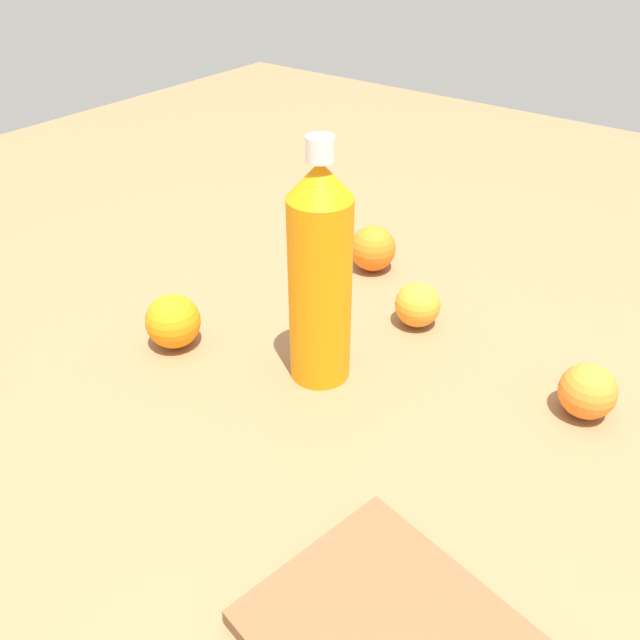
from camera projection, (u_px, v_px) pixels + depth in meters
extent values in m
plane|color=olive|center=(341.00, 364.00, 0.84)|extent=(2.40, 2.40, 0.00)
cylinder|color=orange|center=(320.00, 293.00, 0.76)|extent=(0.07, 0.07, 0.24)
cone|color=orange|center=(320.00, 180.00, 0.68)|extent=(0.07, 0.07, 0.04)
cylinder|color=white|center=(320.00, 149.00, 0.66)|extent=(0.03, 0.03, 0.03)
sphere|color=orange|center=(373.00, 248.00, 1.02)|extent=(0.07, 0.07, 0.07)
sphere|color=orange|center=(588.00, 391.00, 0.74)|extent=(0.07, 0.07, 0.07)
sphere|color=orange|center=(418.00, 305.00, 0.90)|extent=(0.06, 0.06, 0.06)
sphere|color=orange|center=(173.00, 321.00, 0.85)|extent=(0.07, 0.07, 0.07)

